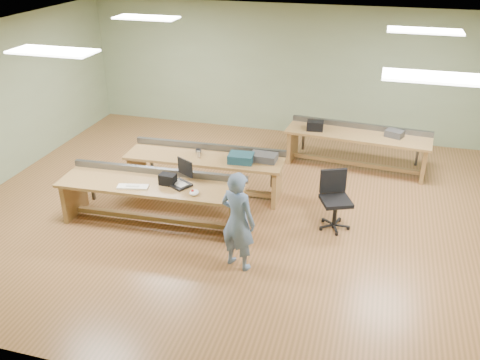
# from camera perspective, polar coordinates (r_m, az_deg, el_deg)

# --- Properties ---
(floor) EXTENTS (10.00, 10.00, 0.00)m
(floor) POSITION_cam_1_polar(r_m,az_deg,el_deg) (9.01, 1.50, -3.44)
(floor) COLOR brown
(floor) RESTS_ON ground
(ceiling) EXTENTS (10.00, 10.00, 0.00)m
(ceiling) POSITION_cam_1_polar(r_m,az_deg,el_deg) (7.95, 1.76, 15.64)
(ceiling) COLOR silver
(ceiling) RESTS_ON wall_back
(wall_back) EXTENTS (10.00, 0.04, 3.00)m
(wall_back) POSITION_cam_1_polar(r_m,az_deg,el_deg) (12.11, 6.38, 12.03)
(wall_back) COLOR gray
(wall_back) RESTS_ON floor
(wall_front) EXTENTS (10.00, 0.04, 3.00)m
(wall_front) POSITION_cam_1_polar(r_m,az_deg,el_deg) (5.03, -9.83, -10.56)
(wall_front) COLOR gray
(wall_front) RESTS_ON floor
(fluor_panels) EXTENTS (6.20, 3.50, 0.03)m
(fluor_panels) POSITION_cam_1_polar(r_m,az_deg,el_deg) (7.95, 1.76, 15.42)
(fluor_panels) COLOR white
(fluor_panels) RESTS_ON ceiling
(workbench_front) EXTENTS (3.12, 0.97, 0.86)m
(workbench_front) POSITION_cam_1_polar(r_m,az_deg,el_deg) (8.53, -9.77, -1.41)
(workbench_front) COLOR olive
(workbench_front) RESTS_ON floor
(workbench_mid) EXTENTS (2.93, 0.89, 0.86)m
(workbench_mid) POSITION_cam_1_polar(r_m,az_deg,el_deg) (9.40, -3.91, 1.67)
(workbench_mid) COLOR olive
(workbench_mid) RESTS_ON floor
(workbench_back) EXTENTS (2.94, 1.02, 0.86)m
(workbench_back) POSITION_cam_1_polar(r_m,az_deg,el_deg) (10.68, 13.01, 4.16)
(workbench_back) COLOR olive
(workbench_back) RESTS_ON floor
(person) EXTENTS (0.65, 0.53, 1.53)m
(person) POSITION_cam_1_polar(r_m,az_deg,el_deg) (7.22, -0.24, -4.62)
(person) COLOR slate
(person) RESTS_ON floor
(laptop_base) EXTENTS (0.45, 0.42, 0.04)m
(laptop_base) POSITION_cam_1_polar(r_m,az_deg,el_deg) (8.27, -6.84, -0.50)
(laptop_base) COLOR black
(laptop_base) RESTS_ON workbench_front
(laptop_screen) EXTENTS (0.32, 0.19, 0.28)m
(laptop_screen) POSITION_cam_1_polar(r_m,az_deg,el_deg) (8.23, -6.18, 1.43)
(laptop_screen) COLOR black
(laptop_screen) RESTS_ON laptop_base
(keyboard) EXTENTS (0.52, 0.27, 0.03)m
(keyboard) POSITION_cam_1_polar(r_m,az_deg,el_deg) (8.33, -11.94, -0.75)
(keyboard) COLOR white
(keyboard) RESTS_ON workbench_front
(trackball_mouse) EXTENTS (0.17, 0.20, 0.07)m
(trackball_mouse) POSITION_cam_1_polar(r_m,az_deg,el_deg) (7.96, -5.18, -1.40)
(trackball_mouse) COLOR white
(trackball_mouse) RESTS_ON workbench_front
(camera_bag) EXTENTS (0.27, 0.18, 0.18)m
(camera_bag) POSITION_cam_1_polar(r_m,az_deg,el_deg) (8.30, -8.11, 0.07)
(camera_bag) COLOR black
(camera_bag) RESTS_ON workbench_front
(task_chair) EXTENTS (0.69, 0.69, 0.98)m
(task_chair) POSITION_cam_1_polar(r_m,az_deg,el_deg) (8.52, 10.55, -3.05)
(task_chair) COLOR black
(task_chair) RESTS_ON floor
(parts_bin_teal) EXTENTS (0.45, 0.35, 0.15)m
(parts_bin_teal) POSITION_cam_1_polar(r_m,az_deg,el_deg) (9.02, 0.11, 2.49)
(parts_bin_teal) COLOR #163A49
(parts_bin_teal) RESTS_ON workbench_mid
(parts_bin_grey) EXTENTS (0.49, 0.32, 0.13)m
(parts_bin_grey) POSITION_cam_1_polar(r_m,az_deg,el_deg) (9.09, 2.66, 2.57)
(parts_bin_grey) COLOR #343437
(parts_bin_grey) RESTS_ON workbench_mid
(mug) EXTENTS (0.13, 0.13, 0.09)m
(mug) POSITION_cam_1_polar(r_m,az_deg,el_deg) (9.40, -4.69, 3.22)
(mug) COLOR #343437
(mug) RESTS_ON workbench_mid
(drinks_can) EXTENTS (0.07, 0.07, 0.11)m
(drinks_can) POSITION_cam_1_polar(r_m,az_deg,el_deg) (9.25, -4.69, 2.91)
(drinks_can) COLOR silver
(drinks_can) RESTS_ON workbench_mid
(storage_box_back) EXTENTS (0.35, 0.27, 0.19)m
(storage_box_back) POSITION_cam_1_polar(r_m,az_deg,el_deg) (10.59, 8.43, 6.06)
(storage_box_back) COLOR black
(storage_box_back) RESTS_ON workbench_back
(tray_back) EXTENTS (0.40, 0.35, 0.13)m
(tray_back) POSITION_cam_1_polar(r_m,az_deg,el_deg) (10.60, 16.96, 5.01)
(tray_back) COLOR #343437
(tray_back) RESTS_ON workbench_back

